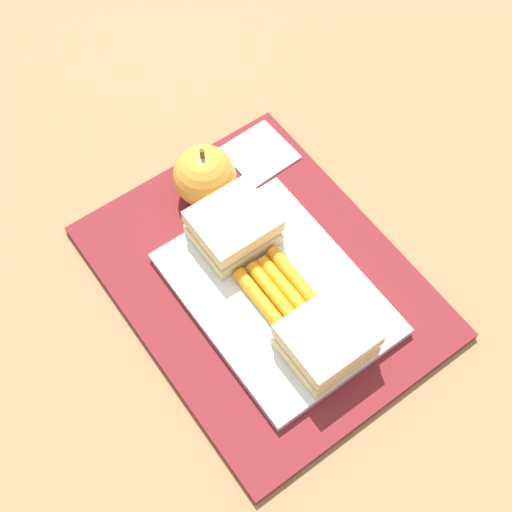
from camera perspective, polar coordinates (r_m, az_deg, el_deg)
ground_plane at (r=0.76m, az=0.56°, el=-2.21°), size 2.40×2.40×0.00m
lunchbag_mat at (r=0.75m, az=0.56°, el=-2.04°), size 0.36×0.28×0.01m
food_tray at (r=0.73m, az=1.72°, el=-3.06°), size 0.23×0.17×0.01m
sandwich_half_left at (r=0.69m, az=5.71°, el=-6.77°), size 0.07×0.08×0.04m
sandwich_half_right at (r=0.74m, az=-1.84°, el=2.30°), size 0.07×0.08×0.04m
carrot_sticks_bundle at (r=0.72m, az=1.74°, el=-2.63°), size 0.08×0.06×0.02m
apple at (r=0.78m, az=-4.17°, el=6.46°), size 0.07×0.07×0.08m
paper_napkin at (r=0.83m, az=0.29°, el=8.29°), size 0.07×0.07×0.00m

